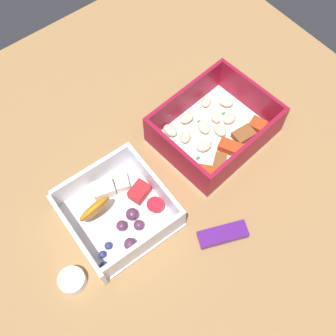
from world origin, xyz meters
The scene contains 5 objects.
table_surface centered at (0.00, 0.00, 1.00)cm, with size 80.00×80.00×2.00cm, color #9E7547.
pasta_container centered at (-10.70, -1.62, 3.99)cm, with size 18.34×15.24×6.29cm.
fruit_bowl centered at (9.01, -0.34, 3.72)cm, with size 14.44×14.34×5.98cm.
candy_bar centered at (-0.67, 11.53, 2.60)cm, with size 7.00×2.40×1.20cm, color #51197A.
paper_cup_liner centered at (19.35, 3.79, 2.85)cm, with size 3.59×3.59×1.70cm, color white.
Camera 1 is at (17.26, 21.55, 58.08)cm, focal length 44.03 mm.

